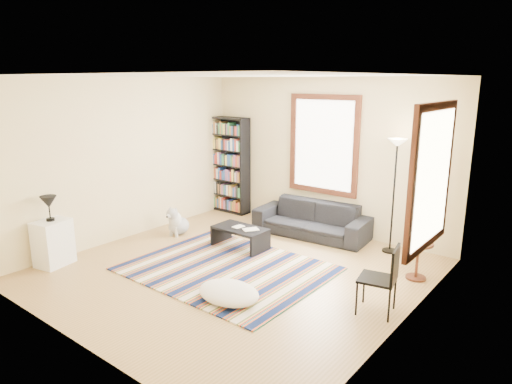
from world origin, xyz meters
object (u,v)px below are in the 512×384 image
Objects in this scene: side_table at (417,261)px; floor_lamp at (393,197)px; floor_cushion at (229,293)px; folding_chair at (377,279)px; white_cabinet at (53,243)px; bookshelf at (229,165)px; sofa at (311,219)px; dog at (179,220)px; coffee_table at (240,238)px.

floor_lamp is at bearing 132.51° from side_table.
floor_lamp is (0.94, 2.91, 0.82)m from floor_cushion.
folding_chair is 4.75m from white_cabinet.
folding_chair reaches higher than floor_cushion.
bookshelf is 2.86× the size of white_cabinet.
sofa is 3.83× the size of side_table.
floor_lamp is at bearing -1.20° from sofa.
sofa reaches higher than dog.
sofa is at bearing 65.67° from coffee_table.
bookshelf is 1.90m from dog.
sofa is 2.42× the size of floor_cushion.
floor_lamp is 1.24m from side_table.
sofa is at bearing 162.67° from side_table.
folding_chair is (4.31, -2.20, -0.57)m from bookshelf.
floor_cushion is (0.51, -2.81, -0.20)m from sofa.
coffee_table is 1.87m from floor_cushion.
coffee_table is 2.81m from side_table.
sofa is at bearing 125.77° from folding_chair.
folding_chair reaches higher than dog.
bookshelf is 4.20m from floor_cushion.
side_table is 1.02× the size of dog.
bookshelf is at bearing 135.94° from coffee_table.
folding_chair is at bearing -72.07° from floor_lamp.
white_cabinet is at bearing -147.03° from side_table.
white_cabinet is at bearing -135.79° from floor_lamp.
white_cabinet is (-2.35, -3.59, 0.05)m from sofa.
side_table is 0.63× the size of folding_chair.
bookshelf is 4.52m from side_table.
white_cabinet is (-0.14, -3.86, -0.65)m from bookshelf.
white_cabinet is (-1.76, -2.29, 0.17)m from coffee_table.
white_cabinet is at bearing -92.13° from bookshelf.
folding_chair reaches higher than side_table.
coffee_table is (1.62, -1.57, -0.82)m from bookshelf.
sofa is 2.25m from side_table.
floor_cushion is at bearing -54.19° from coffee_table.
sofa is 1.43m from coffee_table.
floor_lamp is 3.44× the size of side_table.
side_table reaches higher than dog.
sofa is 2.30× the size of coffee_table.
floor_lamp is 3.77m from dog.
dog is (-1.34, -0.16, 0.08)m from coffee_table.
floor_cushion is (2.71, -3.08, -0.89)m from bookshelf.
floor_cushion is at bearing -48.65° from bookshelf.
floor_lamp is 3.52× the size of dog.
floor_lamp is 2.16× the size of folding_chair.
floor_cushion is 2.70m from side_table.
floor_cushion is 1.58× the size of side_table.
dog is at bearing -148.07° from sofa.
coffee_table is at bearing 125.81° from floor_cushion.
sofa is 2.40× the size of folding_chair.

